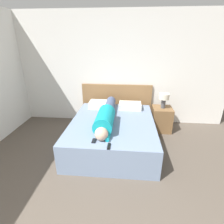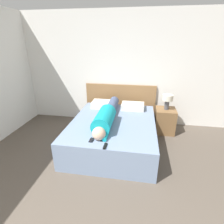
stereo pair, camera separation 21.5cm
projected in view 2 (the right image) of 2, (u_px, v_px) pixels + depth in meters
wall_back at (114, 70)px, 4.18m from camera, size 5.58×0.06×2.60m
bed at (113, 133)px, 3.48m from camera, size 1.60×1.93×0.51m
headboard at (120, 104)px, 4.40m from camera, size 1.72×0.04×0.97m
nightstand at (165, 121)px, 3.96m from camera, size 0.43×0.45×0.55m
table_lamp at (167, 99)px, 3.76m from camera, size 0.23×0.23×0.33m
person_lying at (107, 116)px, 3.28m from camera, size 0.32×1.72×0.32m
pillow_near_headboard at (104, 104)px, 4.05m from camera, size 0.53×0.36×0.14m
pillow_second at (133, 106)px, 3.95m from camera, size 0.50×0.36×0.13m
tv_remote at (105, 146)px, 2.57m from camera, size 0.04×0.15×0.02m
cell_phone at (92, 140)px, 2.73m from camera, size 0.06×0.13×0.01m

